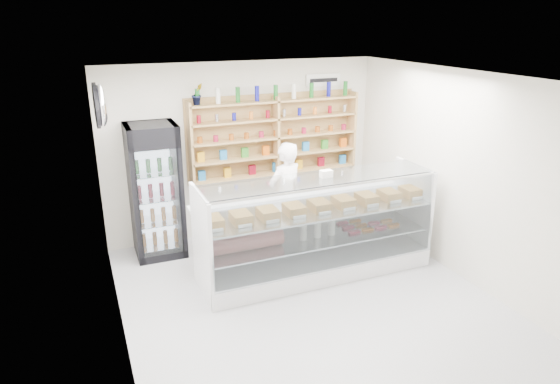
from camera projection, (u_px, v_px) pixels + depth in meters
name	position (u px, v px, depth m)	size (l,w,h in m)	color
room	(311.00, 198.00, 5.91)	(5.00, 5.00, 5.00)	#B1B2B6
display_counter	(315.00, 247.00, 6.99)	(3.25, 0.97, 1.42)	white
shop_worker	(285.00, 197.00, 7.59)	(0.62, 0.40, 1.69)	white
drinks_cooler	(156.00, 191.00, 7.35)	(0.73, 0.71, 2.00)	black
wall_shelving	(276.00, 137.00, 8.06)	(2.84, 0.28, 1.33)	tan
potted_plant	(197.00, 94.00, 7.36)	(0.18, 0.14, 0.32)	#1E6626
security_mirror	(101.00, 106.00, 5.82)	(0.15, 0.50, 0.50)	silver
wall_sign	(323.00, 80.00, 8.22)	(0.62, 0.03, 0.20)	white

